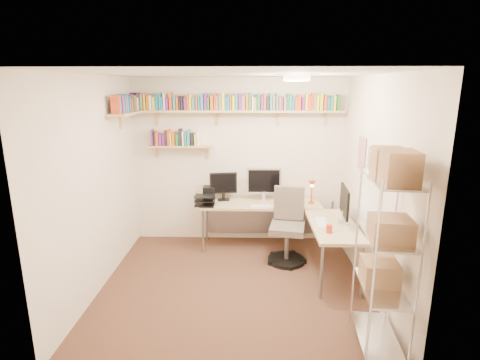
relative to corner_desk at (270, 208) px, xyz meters
The scene contains 6 objects.
ground 1.27m from the corner_desk, 116.65° to the right, with size 3.20×3.20×0.00m, color #4C2920.
room_shell 1.37m from the corner_desk, 116.45° to the right, with size 3.24×3.04×2.52m.
wall_shelves 1.65m from the corner_desk, 159.18° to the left, with size 3.12×1.09×0.80m.
corner_desk is the anchor object (origin of this frame).
office_chair 0.41m from the corner_desk, 45.54° to the right, with size 0.55×0.56×1.03m.
wire_rack 2.31m from the corner_desk, 66.89° to the right, with size 0.43×0.77×1.89m.
Camera 1 is at (0.18, -4.13, 2.37)m, focal length 28.00 mm.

